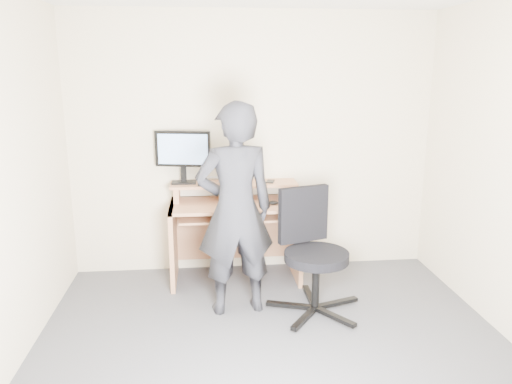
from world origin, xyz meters
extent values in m
plane|color=#525257|center=(0.00, 0.00, 0.00)|extent=(3.50, 3.50, 0.00)
cube|color=beige|center=(0.00, 1.75, 1.25)|extent=(3.50, 0.02, 2.50)
cube|color=tan|center=(-0.78, 1.45, 0.38)|extent=(0.04, 0.60, 0.75)
cube|color=tan|center=(0.38, 1.45, 0.38)|extent=(0.04, 0.60, 0.75)
cube|color=tan|center=(-0.20, 1.45, 0.73)|extent=(1.20, 0.60, 0.03)
cube|color=tan|center=(-0.20, 1.37, 0.64)|extent=(1.02, 0.38, 0.02)
cube|color=tan|center=(-0.74, 1.60, 0.82)|extent=(0.05, 0.28, 0.15)
cube|color=tan|center=(0.34, 1.60, 0.82)|extent=(0.05, 0.28, 0.15)
cube|color=tan|center=(-0.20, 1.60, 0.90)|extent=(1.20, 0.30, 0.02)
cube|color=tan|center=(-0.20, 1.74, 0.42)|extent=(1.20, 0.03, 0.65)
cube|color=black|center=(-0.67, 1.62, 0.92)|extent=(0.23, 0.15, 0.02)
cube|color=black|center=(-0.67, 1.65, 1.00)|extent=(0.05, 0.04, 0.15)
cube|color=black|center=(-0.67, 1.62, 1.24)|extent=(0.52, 0.14, 0.33)
cube|color=#89B0EC|center=(-0.67, 1.60, 1.24)|extent=(0.46, 0.10, 0.28)
cube|color=black|center=(-0.24, 1.62, 1.01)|extent=(0.08, 0.13, 0.20)
cylinder|color=silver|center=(-0.07, 1.58, 0.99)|extent=(0.08, 0.08, 0.16)
cube|color=black|center=(0.15, 1.59, 0.92)|extent=(0.10, 0.14, 0.01)
cube|color=black|center=(-0.52, 1.50, 0.93)|extent=(0.05, 0.05, 0.03)
torus|color=silver|center=(-0.40, 1.68, 0.92)|extent=(0.16, 0.16, 0.06)
cube|color=black|center=(-0.18, 1.36, 0.67)|extent=(0.48, 0.23, 0.03)
ellipsoid|color=black|center=(0.15, 1.35, 0.77)|extent=(0.10, 0.06, 0.04)
cube|color=black|center=(0.61, 0.75, 0.04)|extent=(0.39, 0.17, 0.03)
cube|color=black|center=(0.41, 0.90, 0.04)|extent=(0.05, 0.40, 0.03)
cube|color=black|center=(0.21, 0.75, 0.04)|extent=(0.39, 0.17, 0.03)
cube|color=black|center=(0.29, 0.52, 0.04)|extent=(0.28, 0.35, 0.03)
cube|color=black|center=(0.53, 0.52, 0.04)|extent=(0.28, 0.35, 0.03)
cylinder|color=black|center=(0.41, 0.69, 0.26)|extent=(0.06, 0.06, 0.42)
cylinder|color=black|center=(0.41, 0.69, 0.49)|extent=(0.52, 0.52, 0.07)
cube|color=black|center=(0.34, 0.91, 0.79)|extent=(0.44, 0.20, 0.47)
imported|color=black|center=(-0.24, 0.81, 0.87)|extent=(0.69, 0.51, 1.73)
camera|label=1|loc=(-0.46, -3.02, 1.97)|focal=35.00mm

